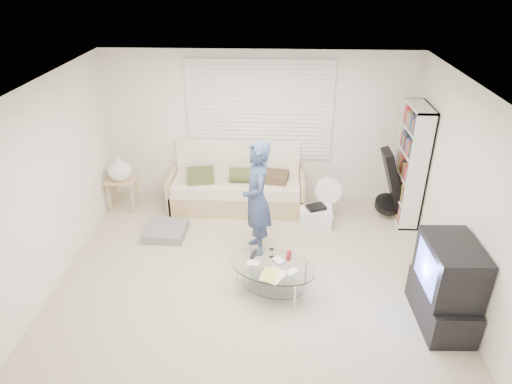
# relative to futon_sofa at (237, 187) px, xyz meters

# --- Properties ---
(ground) EXTENTS (5.00, 5.00, 0.00)m
(ground) POSITION_rel_futon_sofa_xyz_m (0.36, -1.88, -0.35)
(ground) COLOR tan
(ground) RESTS_ON ground
(room_shell) EXTENTS (5.02, 4.52, 2.51)m
(room_shell) POSITION_rel_futon_sofa_xyz_m (0.36, -1.40, 1.28)
(room_shell) COLOR white
(room_shell) RESTS_ON ground
(window_blinds) EXTENTS (2.32, 0.08, 1.62)m
(window_blinds) POSITION_rel_futon_sofa_xyz_m (0.36, 0.32, 1.20)
(window_blinds) COLOR silver
(window_blinds) RESTS_ON ground
(futon_sofa) EXTENTS (2.19, 0.88, 1.07)m
(futon_sofa) POSITION_rel_futon_sofa_xyz_m (0.00, 0.00, 0.00)
(futon_sofa) COLOR tan
(futon_sofa) RESTS_ON ground
(grey_floor_pillow) EXTENTS (0.61, 0.61, 0.13)m
(grey_floor_pillow) POSITION_rel_futon_sofa_xyz_m (-1.00, -0.96, -0.28)
(grey_floor_pillow) COLOR slate
(grey_floor_pillow) RESTS_ON ground
(side_table) EXTENTS (0.47, 0.38, 0.94)m
(side_table) POSITION_rel_futon_sofa_xyz_m (-1.86, -0.19, 0.35)
(side_table) COLOR tan
(side_table) RESTS_ON ground
(bookshelf) EXTENTS (0.29, 0.78, 1.86)m
(bookshelf) POSITION_rel_futon_sofa_xyz_m (2.68, -0.28, 0.58)
(bookshelf) COLOR white
(bookshelf) RESTS_ON ground
(guitar_case) EXTENTS (0.48, 0.42, 1.11)m
(guitar_case) POSITION_rel_futon_sofa_xyz_m (2.47, -0.24, 0.15)
(guitar_case) COLOR black
(guitar_case) RESTS_ON ground
(floor_fan) EXTENTS (0.42, 0.29, 0.71)m
(floor_fan) POSITION_rel_futon_sofa_xyz_m (1.46, -0.33, 0.06)
(floor_fan) COLOR white
(floor_fan) RESTS_ON ground
(storage_bin) EXTENTS (0.51, 0.37, 0.34)m
(storage_bin) POSITION_rel_futon_sofa_xyz_m (1.27, -0.58, -0.19)
(storage_bin) COLOR white
(storage_bin) RESTS_ON ground
(tv_unit) EXTENTS (0.56, 0.98, 1.04)m
(tv_unit) POSITION_rel_futon_sofa_xyz_m (2.55, -2.61, 0.16)
(tv_unit) COLOR black
(tv_unit) RESTS_ON ground
(coffee_table) EXTENTS (1.25, 1.02, 0.52)m
(coffee_table) POSITION_rel_futon_sofa_xyz_m (0.62, -2.20, -0.03)
(coffee_table) COLOR silver
(coffee_table) RESTS_ON ground
(standing_person) EXTENTS (0.51, 0.67, 1.65)m
(standing_person) POSITION_rel_futon_sofa_xyz_m (0.39, -1.30, 0.48)
(standing_person) COLOR navy
(standing_person) RESTS_ON ground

